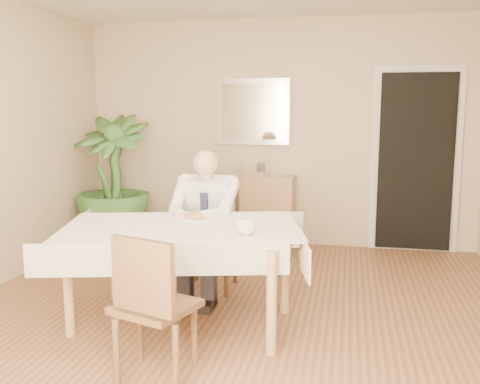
% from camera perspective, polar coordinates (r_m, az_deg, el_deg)
% --- Properties ---
extents(room, '(5.00, 5.02, 2.60)m').
position_cam_1_polar(room, '(3.79, -1.06, 4.40)').
color(room, brown).
rests_on(room, ground).
extents(window, '(1.34, 0.04, 1.44)m').
position_cam_1_polar(window, '(1.48, -22.51, 2.13)').
color(window, beige).
rests_on(window, room).
extents(doorway, '(0.96, 0.07, 2.10)m').
position_cam_1_polar(doorway, '(6.22, 18.21, 3.03)').
color(doorway, beige).
rests_on(doorway, ground).
extents(mirror, '(0.86, 0.04, 0.76)m').
position_cam_1_polar(mirror, '(6.26, 1.34, 8.56)').
color(mirror, silver).
rests_on(mirror, room).
extents(dining_table, '(1.95, 1.42, 0.75)m').
position_cam_1_polar(dining_table, '(3.94, -6.22, -4.77)').
color(dining_table, '#AB8055').
rests_on(dining_table, ground).
extents(chair_far, '(0.49, 0.49, 0.93)m').
position_cam_1_polar(chair_far, '(4.80, -2.97, -3.99)').
color(chair_far, '#482E1A').
rests_on(chair_far, ground).
extents(chair_near, '(0.54, 0.55, 0.89)m').
position_cam_1_polar(chair_near, '(3.20, -9.50, -11.31)').
color(chair_near, '#482E1A').
rests_on(chair_near, ground).
extents(seated_man, '(0.48, 0.72, 1.24)m').
position_cam_1_polar(seated_man, '(4.49, -3.92, -2.72)').
color(seated_man, white).
rests_on(seated_man, ground).
extents(plate, '(0.26, 0.26, 0.02)m').
position_cam_1_polar(plate, '(4.10, -4.77, -2.88)').
color(plate, white).
rests_on(plate, dining_table).
extents(food, '(0.14, 0.14, 0.06)m').
position_cam_1_polar(food, '(4.10, -4.77, -2.58)').
color(food, brown).
rests_on(food, dining_table).
extents(knife, '(0.01, 0.13, 0.01)m').
position_cam_1_polar(knife, '(4.03, -4.46, -2.84)').
color(knife, silver).
rests_on(knife, dining_table).
extents(fork, '(0.01, 0.13, 0.01)m').
position_cam_1_polar(fork, '(4.05, -5.55, -2.79)').
color(fork, silver).
rests_on(fork, dining_table).
extents(coffee_mug, '(0.16, 0.16, 0.11)m').
position_cam_1_polar(coffee_mug, '(3.63, 0.64, -3.68)').
color(coffee_mug, white).
rests_on(coffee_mug, dining_table).
extents(sideboard, '(1.05, 0.40, 0.83)m').
position_cam_1_polar(sideboard, '(6.23, 1.06, -1.97)').
color(sideboard, '#AB8055').
rests_on(sideboard, ground).
extents(photo_frame_left, '(0.10, 0.02, 0.14)m').
position_cam_1_polar(photo_frame_left, '(6.29, -2.96, 2.60)').
color(photo_frame_left, silver).
rests_on(photo_frame_left, sideboard).
extents(photo_frame_center, '(0.10, 0.02, 0.14)m').
position_cam_1_polar(photo_frame_center, '(6.22, -0.38, 2.54)').
color(photo_frame_center, silver).
rests_on(photo_frame_center, sideboard).
extents(photo_frame_right, '(0.10, 0.02, 0.14)m').
position_cam_1_polar(photo_frame_right, '(6.17, 2.26, 2.48)').
color(photo_frame_right, silver).
rests_on(photo_frame_right, sideboard).
extents(potted_palm, '(0.86, 0.86, 1.52)m').
position_cam_1_polar(potted_palm, '(6.31, -13.42, 1.14)').
color(potted_palm, '#2C5422').
rests_on(potted_palm, ground).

